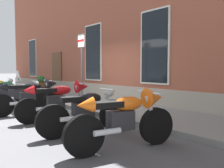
{
  "coord_description": "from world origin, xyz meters",
  "views": [
    {
      "loc": [
        6.85,
        -3.91,
        1.35
      ],
      "look_at": [
        1.47,
        0.65,
        0.9
      ],
      "focal_mm": 37.35,
      "sensor_mm": 36.0,
      "label": 1
    }
  ],
  "objects_px": {
    "parking_sign": "(82,59)",
    "barrel_planter": "(41,85)",
    "motorcycle_black_naked": "(86,111)",
    "motorcycle_grey_naked": "(18,95)",
    "motorcycle_red_sport": "(61,99)",
    "motorcycle_black_sport": "(32,95)",
    "motorcycle_orange_sport": "(127,117)",
    "motorcycle_green_touring": "(1,90)"
  },
  "relations": [
    {
      "from": "motorcycle_orange_sport",
      "to": "barrel_planter",
      "type": "height_order",
      "value": "barrel_planter"
    },
    {
      "from": "parking_sign",
      "to": "barrel_planter",
      "type": "height_order",
      "value": "parking_sign"
    },
    {
      "from": "motorcycle_red_sport",
      "to": "motorcycle_orange_sport",
      "type": "xyz_separation_m",
      "value": [
        2.73,
        -0.22,
        -0.01
      ]
    },
    {
      "from": "motorcycle_red_sport",
      "to": "parking_sign",
      "type": "height_order",
      "value": "parking_sign"
    },
    {
      "from": "motorcycle_green_touring",
      "to": "motorcycle_black_naked",
      "type": "xyz_separation_m",
      "value": [
        5.71,
        0.16,
        -0.06
      ]
    },
    {
      "from": "parking_sign",
      "to": "motorcycle_red_sport",
      "type": "bearing_deg",
      "value": -48.1
    },
    {
      "from": "motorcycle_grey_naked",
      "to": "motorcycle_red_sport",
      "type": "distance_m",
      "value": 2.61
    },
    {
      "from": "motorcycle_green_touring",
      "to": "motorcycle_grey_naked",
      "type": "bearing_deg",
      "value": 4.43
    },
    {
      "from": "motorcycle_green_touring",
      "to": "motorcycle_red_sport",
      "type": "distance_m",
      "value": 4.23
    },
    {
      "from": "motorcycle_green_touring",
      "to": "motorcycle_grey_naked",
      "type": "xyz_separation_m",
      "value": [
        1.61,
        0.12,
        -0.06
      ]
    },
    {
      "from": "parking_sign",
      "to": "motorcycle_grey_naked",
      "type": "bearing_deg",
      "value": -123.72
    },
    {
      "from": "motorcycle_grey_naked",
      "to": "motorcycle_red_sport",
      "type": "bearing_deg",
      "value": 5.43
    },
    {
      "from": "motorcycle_grey_naked",
      "to": "motorcycle_black_sport",
      "type": "relative_size",
      "value": 0.97
    },
    {
      "from": "motorcycle_grey_naked",
      "to": "motorcycle_orange_sport",
      "type": "bearing_deg",
      "value": 0.34
    },
    {
      "from": "motorcycle_red_sport",
      "to": "barrel_planter",
      "type": "relative_size",
      "value": 2.35
    },
    {
      "from": "motorcycle_grey_naked",
      "to": "motorcycle_red_sport",
      "type": "xyz_separation_m",
      "value": [
        2.6,
        0.25,
        0.09
      ]
    },
    {
      "from": "motorcycle_black_naked",
      "to": "parking_sign",
      "type": "bearing_deg",
      "value": 148.63
    },
    {
      "from": "motorcycle_grey_naked",
      "to": "barrel_planter",
      "type": "relative_size",
      "value": 2.37
    },
    {
      "from": "motorcycle_black_naked",
      "to": "barrel_planter",
      "type": "distance_m",
      "value": 8.01
    },
    {
      "from": "motorcycle_black_sport",
      "to": "motorcycle_black_naked",
      "type": "xyz_separation_m",
      "value": [
        2.88,
        0.01,
        -0.1
      ]
    },
    {
      "from": "motorcycle_black_naked",
      "to": "parking_sign",
      "type": "distance_m",
      "value": 3.61
    },
    {
      "from": "parking_sign",
      "to": "barrel_planter",
      "type": "relative_size",
      "value": 2.74
    },
    {
      "from": "motorcycle_green_touring",
      "to": "motorcycle_grey_naked",
      "type": "height_order",
      "value": "motorcycle_green_touring"
    },
    {
      "from": "barrel_planter",
      "to": "motorcycle_red_sport",
      "type": "bearing_deg",
      "value": -18.9
    },
    {
      "from": "motorcycle_black_sport",
      "to": "motorcycle_black_naked",
      "type": "relative_size",
      "value": 1.07
    },
    {
      "from": "motorcycle_black_naked",
      "to": "motorcycle_orange_sport",
      "type": "distance_m",
      "value": 1.23
    },
    {
      "from": "motorcycle_black_naked",
      "to": "motorcycle_orange_sport",
      "type": "relative_size",
      "value": 1.01
    },
    {
      "from": "barrel_planter",
      "to": "motorcycle_orange_sport",
      "type": "bearing_deg",
      "value": -14.66
    },
    {
      "from": "motorcycle_black_sport",
      "to": "barrel_planter",
      "type": "xyz_separation_m",
      "value": [
        -4.78,
        2.34,
        -0.07
      ]
    },
    {
      "from": "motorcycle_grey_naked",
      "to": "barrel_planter",
      "type": "xyz_separation_m",
      "value": [
        -3.56,
        2.36,
        0.04
      ]
    },
    {
      "from": "motorcycle_orange_sport",
      "to": "motorcycle_red_sport",
      "type": "bearing_deg",
      "value": 175.49
    },
    {
      "from": "motorcycle_black_sport",
      "to": "motorcycle_orange_sport",
      "type": "relative_size",
      "value": 1.08
    },
    {
      "from": "motorcycle_green_touring",
      "to": "parking_sign",
      "type": "bearing_deg",
      "value": 34.39
    },
    {
      "from": "motorcycle_black_naked",
      "to": "barrel_planter",
      "type": "xyz_separation_m",
      "value": [
        -7.66,
        2.32,
        0.04
      ]
    },
    {
      "from": "motorcycle_grey_naked",
      "to": "motorcycle_black_sport",
      "type": "height_order",
      "value": "motorcycle_black_sport"
    },
    {
      "from": "motorcycle_green_touring",
      "to": "motorcycle_black_sport",
      "type": "xyz_separation_m",
      "value": [
        2.83,
        0.15,
        0.04
      ]
    },
    {
      "from": "motorcycle_green_touring",
      "to": "motorcycle_black_naked",
      "type": "bearing_deg",
      "value": 1.61
    },
    {
      "from": "motorcycle_green_touring",
      "to": "barrel_planter",
      "type": "height_order",
      "value": "motorcycle_green_touring"
    },
    {
      "from": "parking_sign",
      "to": "motorcycle_black_sport",
      "type": "bearing_deg",
      "value": -89.55
    },
    {
      "from": "motorcycle_grey_naked",
      "to": "motorcycle_orange_sport",
      "type": "relative_size",
      "value": 1.05
    },
    {
      "from": "motorcycle_black_naked",
      "to": "motorcycle_grey_naked",
      "type": "bearing_deg",
      "value": -179.5
    },
    {
      "from": "motorcycle_orange_sport",
      "to": "barrel_planter",
      "type": "distance_m",
      "value": 9.18
    }
  ]
}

